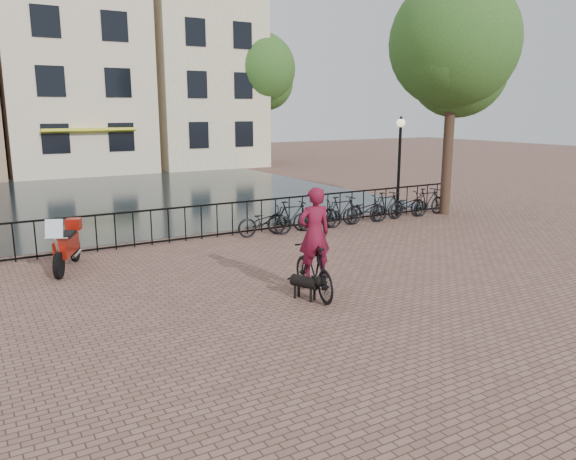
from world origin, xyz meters
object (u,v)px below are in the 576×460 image
dog (305,286)px  lamp_post (400,150)px  motorcycle (66,241)px  cyclist (314,249)px

dog → lamp_post: bearing=14.4°
lamp_post → motorcycle: size_ratio=1.72×
lamp_post → dog: lamp_post is taller
cyclist → motorcycle: size_ratio=1.31×
cyclist → dog: 0.76m
lamp_post → cyclist: size_ratio=1.31×
dog → motorcycle: size_ratio=0.45×
dog → motorcycle: bearing=105.3°
dog → motorcycle: 6.03m
cyclist → motorcycle: (-3.99, 4.64, -0.29)m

